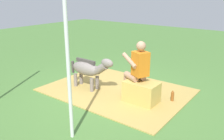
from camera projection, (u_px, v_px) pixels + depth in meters
ground_plane at (106, 93)px, 5.75m from camera, size 24.00×24.00×0.00m
hay_patch at (116, 90)px, 5.90m from camera, size 3.32×2.45×0.02m
hay_bale at (141, 92)px, 5.20m from camera, size 0.72×0.47×0.47m
person_seated at (137, 68)px, 5.16m from camera, size 0.72×0.58×1.35m
pony_standing at (88, 69)px, 5.83m from camera, size 1.35×0.34×0.88m
soda_bottle at (172, 96)px, 5.26m from camera, size 0.07×0.07×0.28m
tent_pole_left at (69, 71)px, 3.66m from camera, size 0.06×0.06×2.31m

